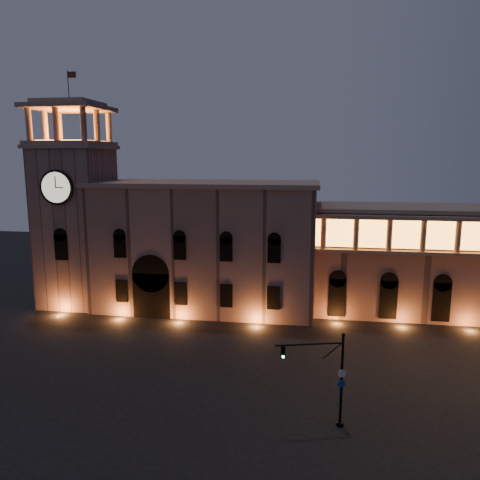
% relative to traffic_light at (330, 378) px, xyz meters
% --- Properties ---
extents(ground, '(160.00, 160.00, 0.00)m').
position_rel_traffic_light_xyz_m(ground, '(-14.19, 6.10, -4.04)').
color(ground, black).
rests_on(ground, ground).
extents(government_building, '(30.80, 12.80, 17.60)m').
position_rel_traffic_light_xyz_m(government_building, '(-16.27, 28.04, 4.73)').
color(government_building, '#896559').
rests_on(government_building, ground).
extents(clock_tower, '(9.80, 9.80, 32.40)m').
position_rel_traffic_light_xyz_m(clock_tower, '(-34.69, 27.08, 8.46)').
color(clock_tower, '#896559').
rests_on(clock_tower, ground).
extents(colonnade_wing, '(40.60, 11.50, 14.50)m').
position_rel_traffic_light_xyz_m(colonnade_wing, '(17.81, 30.03, 3.29)').
color(colonnade_wing, '#836054').
rests_on(colonnade_wing, ground).
extents(traffic_light, '(5.45, 1.73, 7.69)m').
position_rel_traffic_light_xyz_m(traffic_light, '(0.00, 0.00, 0.00)').
color(traffic_light, black).
rests_on(traffic_light, ground).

